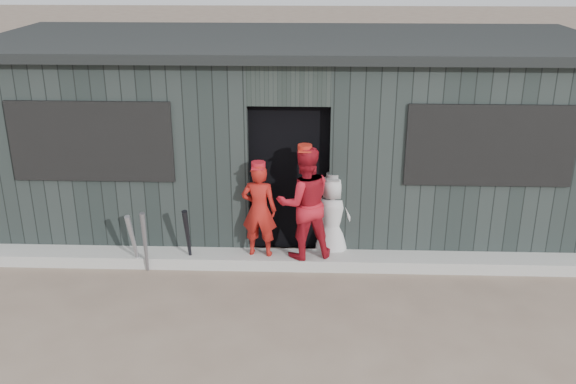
{
  "coord_description": "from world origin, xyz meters",
  "views": [
    {
      "loc": [
        0.26,
        -5.39,
        3.76
      ],
      "look_at": [
        0.0,
        1.8,
        1.0
      ],
      "focal_mm": 40.0,
      "sensor_mm": 36.0,
      "label": 1
    }
  ],
  "objects_px": {
    "bat_mid": "(145,242)",
    "player_red_left": "(259,210)",
    "dugout": "(292,131)",
    "bat_right": "(188,238)",
    "player_red_right": "(304,203)",
    "bat_left": "(134,242)",
    "player_grey_back": "(332,217)"
  },
  "relations": [
    {
      "from": "player_red_left",
      "to": "dugout",
      "type": "bearing_deg",
      "value": -95.53
    },
    {
      "from": "bat_mid",
      "to": "dugout",
      "type": "height_order",
      "value": "dugout"
    },
    {
      "from": "bat_left",
      "to": "dugout",
      "type": "xyz_separation_m",
      "value": [
        1.88,
        1.89,
        0.9
      ]
    },
    {
      "from": "bat_left",
      "to": "player_red_right",
      "type": "bearing_deg",
      "value": 5.55
    },
    {
      "from": "dugout",
      "to": "bat_left",
      "type": "bearing_deg",
      "value": -134.84
    },
    {
      "from": "bat_left",
      "to": "player_red_right",
      "type": "xyz_separation_m",
      "value": [
        2.08,
        0.2,
        0.47
      ]
    },
    {
      "from": "player_red_right",
      "to": "bat_mid",
      "type": "bearing_deg",
      "value": -6.98
    },
    {
      "from": "player_grey_back",
      "to": "dugout",
      "type": "distance_m",
      "value": 1.71
    },
    {
      "from": "bat_left",
      "to": "dugout",
      "type": "distance_m",
      "value": 2.81
    },
    {
      "from": "bat_mid",
      "to": "player_red_left",
      "type": "height_order",
      "value": "player_red_left"
    },
    {
      "from": "bat_left",
      "to": "bat_mid",
      "type": "relative_size",
      "value": 0.97
    },
    {
      "from": "bat_right",
      "to": "player_red_right",
      "type": "height_order",
      "value": "player_red_right"
    },
    {
      "from": "bat_left",
      "to": "bat_right",
      "type": "bearing_deg",
      "value": 8.15
    },
    {
      "from": "player_red_left",
      "to": "bat_left",
      "type": "bearing_deg",
      "value": 14.5
    },
    {
      "from": "bat_right",
      "to": "player_red_right",
      "type": "bearing_deg",
      "value": 4.35
    },
    {
      "from": "bat_mid",
      "to": "player_grey_back",
      "type": "height_order",
      "value": "player_grey_back"
    },
    {
      "from": "bat_left",
      "to": "dugout",
      "type": "height_order",
      "value": "dugout"
    },
    {
      "from": "bat_right",
      "to": "player_grey_back",
      "type": "relative_size",
      "value": 0.73
    },
    {
      "from": "bat_right",
      "to": "player_red_left",
      "type": "height_order",
      "value": "player_red_left"
    },
    {
      "from": "bat_right",
      "to": "player_red_right",
      "type": "relative_size",
      "value": 0.58
    },
    {
      "from": "bat_left",
      "to": "bat_right",
      "type": "xyz_separation_m",
      "value": [
        0.65,
        0.09,
        0.02
      ]
    },
    {
      "from": "player_red_right",
      "to": "player_grey_back",
      "type": "distance_m",
      "value": 0.52
    },
    {
      "from": "bat_right",
      "to": "player_grey_back",
      "type": "bearing_deg",
      "value": 11.25
    },
    {
      "from": "bat_right",
      "to": "bat_left",
      "type": "bearing_deg",
      "value": -171.85
    },
    {
      "from": "player_grey_back",
      "to": "bat_right",
      "type": "bearing_deg",
      "value": 23.76
    },
    {
      "from": "bat_mid",
      "to": "dugout",
      "type": "distance_m",
      "value": 2.74
    },
    {
      "from": "bat_mid",
      "to": "player_red_right",
      "type": "height_order",
      "value": "player_red_right"
    },
    {
      "from": "bat_left",
      "to": "dugout",
      "type": "bearing_deg",
      "value": 45.16
    },
    {
      "from": "bat_right",
      "to": "player_red_right",
      "type": "distance_m",
      "value": 1.5
    },
    {
      "from": "bat_left",
      "to": "player_red_right",
      "type": "relative_size",
      "value": 0.56
    },
    {
      "from": "bat_mid",
      "to": "bat_right",
      "type": "xyz_separation_m",
      "value": [
        0.5,
        0.14,
        -0.0
      ]
    },
    {
      "from": "player_red_right",
      "to": "dugout",
      "type": "distance_m",
      "value": 1.75
    }
  ]
}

